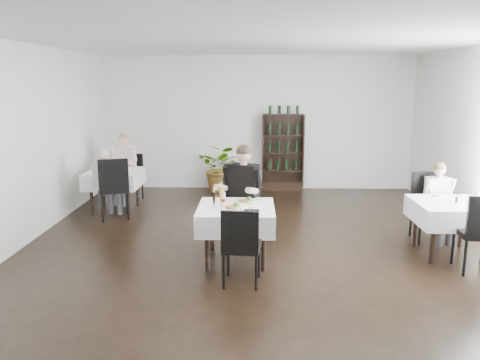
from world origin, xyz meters
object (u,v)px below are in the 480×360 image
potted_tree (222,168)px  diner_main (242,189)px  main_table (236,217)px  wine_shelf (283,153)px

potted_tree → diner_main: 3.70m
main_table → potted_tree: 4.23m
main_table → diner_main: 0.62m
wine_shelf → diner_main: (-0.84, -3.76, 0.04)m
potted_tree → diner_main: (0.54, -3.65, 0.36)m
wine_shelf → potted_tree: bearing=-175.2°
main_table → diner_main: size_ratio=0.67×
wine_shelf → main_table: bearing=-101.8°
wine_shelf → main_table: 4.41m
potted_tree → main_table: bearing=-83.6°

